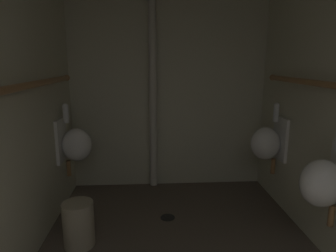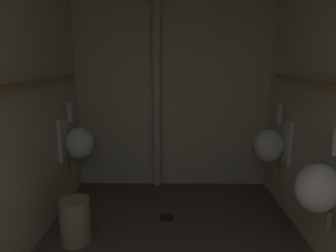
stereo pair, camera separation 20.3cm
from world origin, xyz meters
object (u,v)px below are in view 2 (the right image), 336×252
floor_drain (167,217)px  urinal_right_mid (321,186)px  urinal_left_mid (78,142)px  urinal_right_far (271,144)px  waste_bin (75,221)px  standpipe_back_wall (157,88)px

floor_drain → urinal_right_mid: bearing=-36.7°
urinal_right_mid → urinal_left_mid: bearing=150.8°
urinal_left_mid → urinal_right_far: size_ratio=1.00×
urinal_right_mid → waste_bin: (-1.81, 0.39, -0.49)m
floor_drain → urinal_left_mid: bearing=160.7°
urinal_left_mid → floor_drain: bearing=-19.3°
standpipe_back_wall → waste_bin: 1.65m
standpipe_back_wall → floor_drain: (0.12, -0.76, -1.19)m
standpipe_back_wall → waste_bin: (-0.63, -1.15, -1.00)m
standpipe_back_wall → waste_bin: size_ratio=6.20×
urinal_right_far → urinal_left_mid: bearing=177.9°
urinal_left_mid → waste_bin: size_ratio=2.01×
standpipe_back_wall → waste_bin: bearing=-118.8°
waste_bin → urinal_right_far: bearing=19.6°
urinal_right_far → floor_drain: (-1.05, -0.25, -0.67)m
floor_drain → waste_bin: size_ratio=0.37×
standpipe_back_wall → urinal_left_mid: bearing=-151.6°
urinal_left_mid → urinal_right_mid: (1.98, -1.11, 0.00)m
urinal_left_mid → standpipe_back_wall: 1.05m
urinal_left_mid → waste_bin: urinal_left_mid is taller
urinal_right_mid → floor_drain: 1.47m
urinal_right_mid → waste_bin: bearing=167.9°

